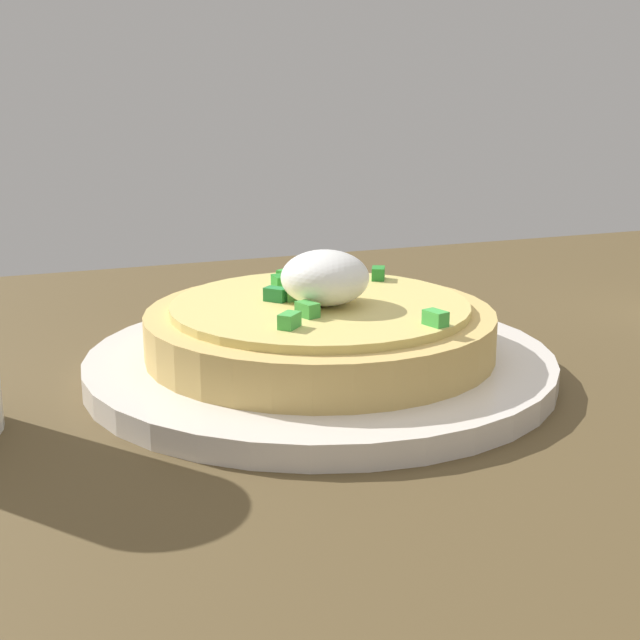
% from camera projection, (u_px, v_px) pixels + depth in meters
% --- Properties ---
extents(dining_table, '(1.23, 0.79, 0.03)m').
position_uv_depth(dining_table, '(310.00, 433.00, 0.49)').
color(dining_table, brown).
rests_on(dining_table, ground).
extents(plate, '(0.27, 0.27, 0.01)m').
position_uv_depth(plate, '(320.00, 364.00, 0.53)').
color(plate, silver).
rests_on(plate, dining_table).
extents(pizza, '(0.20, 0.20, 0.06)m').
position_uv_depth(pizza, '(320.00, 325.00, 0.52)').
color(pizza, tan).
rests_on(pizza, plate).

